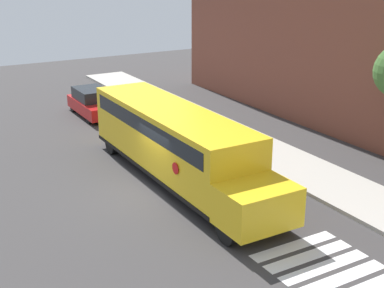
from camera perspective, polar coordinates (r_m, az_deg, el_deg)
The scene contains 5 objects.
ground_plane at distance 21.21m, azimuth -4.17°, elevation -5.05°, with size 60.00×60.00×0.00m, color #3A3838.
sidewalk_strip at distance 24.48m, azimuth 9.62°, elevation -1.71°, with size 44.00×3.00×0.15m.
crosswalk_stripes at distance 16.18m, azimuth 16.58°, elevation -14.15°, with size 5.40×3.20×0.01m.
school_bus at distance 21.65m, azimuth -1.79°, elevation 0.36°, with size 11.96×2.57×2.95m.
parked_car at distance 31.71m, azimuth -10.55°, elevation 4.36°, with size 4.30×1.75×1.57m.
Camera 1 is at (17.47, -8.34, 8.66)m, focal length 50.00 mm.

